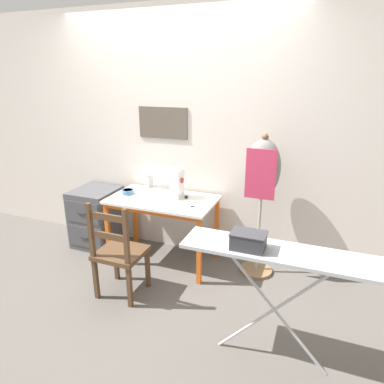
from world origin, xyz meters
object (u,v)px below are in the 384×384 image
fabric_bowl (128,192)px  storage_box (248,240)px  ironing_board (279,258)px  sewing_machine (166,183)px  filing_cabinet (97,217)px  wooden_chair (119,253)px  dress_form (262,177)px  scissors (196,207)px  thread_spool_near_machine (186,197)px

fabric_bowl → storage_box: (1.48, -0.99, 0.18)m
ironing_board → storage_box: 0.22m
storage_box → sewing_machine: bearing=135.1°
sewing_machine → fabric_bowl: size_ratio=3.15×
sewing_machine → ironing_board: size_ratio=0.32×
ironing_board → storage_box: (-0.19, -0.04, 0.11)m
ironing_board → storage_box: bearing=-168.2°
sewing_machine → storage_box: size_ratio=1.80×
filing_cabinet → ironing_board: 2.44m
wooden_chair → dress_form: 1.46m
dress_form → storage_box: size_ratio=6.34×
scissors → storage_box: bearing=-52.5°
fabric_bowl → thread_spool_near_machine: (0.62, 0.10, -0.01)m
wooden_chair → dress_form: (1.07, 0.81, 0.58)m
sewing_machine → fabric_bowl: (-0.40, -0.08, -0.11)m
sewing_machine → dress_form: dress_form is taller
sewing_machine → ironing_board: bearing=-39.2°
fabric_bowl → ironing_board: ironing_board is taller
sewing_machine → storage_box: bearing=-44.9°
fabric_bowl → scissors: (0.79, -0.09, -0.02)m
sewing_machine → fabric_bowl: 0.43m
fabric_bowl → filing_cabinet: bearing=170.3°
scissors → thread_spool_near_machine: size_ratio=3.26×
thread_spool_near_machine → filing_cabinet: (-1.11, -0.01, -0.39)m
scissors → thread_spool_near_machine: 0.25m
fabric_bowl → dress_form: dress_form is taller
fabric_bowl → storage_box: bearing=-33.7°
dress_form → thread_spool_near_machine: bearing=-176.9°
sewing_machine → filing_cabinet: sewing_machine is taller
fabric_bowl → ironing_board: 1.92m
fabric_bowl → storage_box: size_ratio=0.57×
sewing_machine → scissors: 0.44m
wooden_chair → filing_cabinet: bearing=136.2°
sewing_machine → wooden_chair: (-0.11, -0.75, -0.43)m
fabric_bowl → wooden_chair: size_ratio=0.14×
thread_spool_near_machine → dress_form: (0.74, 0.04, 0.27)m
filing_cabinet → ironing_board: size_ratio=0.54×
filing_cabinet → sewing_machine: bearing=-0.0°
dress_form → storage_box: bearing=-83.9°
sewing_machine → storage_box: (1.07, -1.07, 0.06)m
sewing_machine → thread_spool_near_machine: size_ratio=9.40×
dress_form → storage_box: 1.13m
dress_form → storage_box: dress_form is taller
thread_spool_near_machine → dress_form: size_ratio=0.03×
storage_box → wooden_chair: bearing=165.0°
filing_cabinet → ironing_board: (2.16, -1.03, 0.47)m
filing_cabinet → wooden_chair: bearing=-43.8°
dress_form → storage_box: (0.12, -1.12, -0.09)m
wooden_chair → ironing_board: (1.38, -0.28, 0.39)m
wooden_chair → ironing_board: 1.46m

